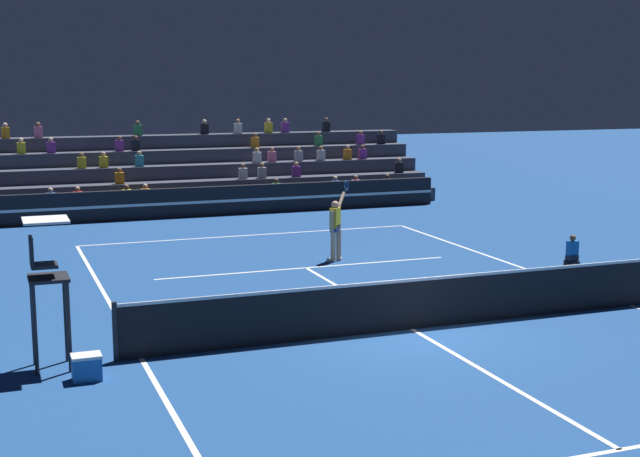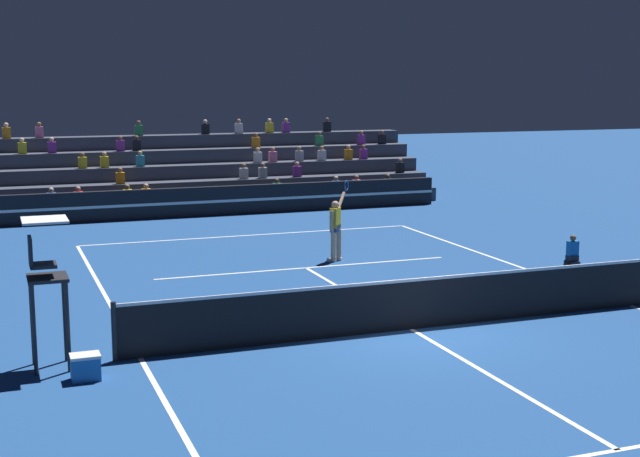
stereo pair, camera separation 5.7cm
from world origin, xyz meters
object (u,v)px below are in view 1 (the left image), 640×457
ball_kid_courtside (572,253)px  umpire_chair (46,273)px  tennis_player (336,227)px  tennis_ball (426,298)px  equipment_cooler (87,367)px

ball_kid_courtside → umpire_chair: bearing=-163.3°
umpire_chair → tennis_player: bearing=40.6°
ball_kid_courtside → tennis_ball: ball_kid_courtside is taller
tennis_player → umpire_chair: bearing=-139.4°
tennis_ball → equipment_cooler: bearing=-159.4°
umpire_chair → equipment_cooler: 1.81m
tennis_ball → umpire_chair: bearing=-166.0°
umpire_chair → ball_kid_courtside: umpire_chair is taller
tennis_ball → equipment_cooler: size_ratio=0.14×
umpire_chair → equipment_cooler: (0.54, -0.87, -1.49)m
ball_kid_courtside → tennis_player: size_ratio=0.37×
tennis_player → equipment_cooler: bearing=-134.1°
umpire_chair → tennis_ball: (8.53, 2.13, -1.68)m
tennis_player → equipment_cooler: (-7.66, -7.90, -0.75)m
umpire_chair → equipment_cooler: size_ratio=5.34×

